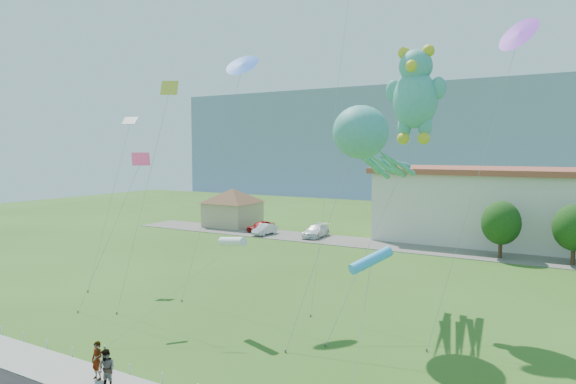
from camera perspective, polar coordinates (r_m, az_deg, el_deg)
The scene contains 21 objects.
ground at distance 26.04m, azimuth -13.37°, elevation -18.51°, with size 160.00×160.00×0.00m, color #315417.
parking_strip at distance 55.78m, azimuth 12.33°, elevation -5.93°, with size 70.00×6.00×0.06m, color #59544C.
hill_ridge at distance 138.28m, azimuth 23.31°, elevation 5.26°, with size 160.00×50.00×25.00m, color #738D9F.
pavilion at distance 68.95m, azimuth -6.17°, elevation -1.31°, with size 9.20×9.20×5.00m.
rope_fence at distance 25.10m, azimuth -15.54°, elevation -18.85°, with size 26.05×0.05×0.50m.
tree_near at distance 52.14m, azimuth 22.59°, elevation -3.18°, with size 3.60×3.60×5.47m.
tree_mid at distance 51.72m, azimuth 29.20°, elevation -3.48°, with size 3.60×3.60×5.47m.
pedestrian_left at distance 25.23m, azimuth -20.45°, elevation -17.14°, with size 0.62×0.40×1.69m, color gray.
pedestrian_right at distance 24.22m, azimuth -19.53°, elevation -18.06°, with size 0.82×0.64×1.68m, color gray.
parked_car_red at distance 64.13m, azimuth -3.04°, elevation -3.82°, with size 1.57×3.90×1.33m, color maroon.
parked_car_silver at distance 61.82m, azimuth -2.61°, elevation -4.17°, with size 1.32×3.79×1.25m, color silver.
parked_car_white at distance 60.13m, azimuth 3.11°, elevation -4.35°, with size 1.98×4.87×1.41m, color white.
octopus_kite at distance 30.97m, azimuth 8.82°, elevation 5.37°, with size 3.08×12.47×12.77m.
teddy_bear_kite at distance 33.64m, azimuth 13.95°, elevation 10.68°, with size 3.87×10.01×16.67m.
small_kite_black at distance 43.25m, azimuth -17.62°, elevation 5.61°, with size 2.25×6.49×13.01m.
small_kite_blue at distance 36.48m, azimuth -5.23°, elevation 13.37°, with size 3.39×4.55×16.76m.
small_kite_white at distance 29.53m, azimuth -6.29°, elevation -5.56°, with size 4.05×7.18×5.44m.
small_kite_cyan at distance 23.57m, azimuth 9.19°, elevation -7.58°, with size 1.22×5.85×5.69m.
small_kite_yellow at distance 34.52m, azimuth -13.71°, elevation 8.32°, with size 1.95×4.42×14.67m.
small_kite_purple at distance 31.78m, azimuth 24.08°, elevation 15.11°, with size 4.08×6.50×17.24m.
small_kite_pink at distance 33.71m, azimuth -16.70°, elevation 1.85°, with size 3.66×3.43×10.08m.
Camera 1 is at (16.61, -17.26, 10.20)m, focal length 32.00 mm.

